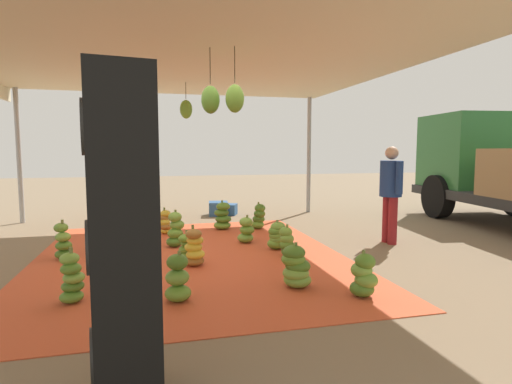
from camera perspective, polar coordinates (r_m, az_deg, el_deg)
The scene contains 22 objects.
ground_plane at distance 7.14m, azimuth 16.02°, elevation -7.14°, with size 40.00×40.00×0.00m, color #7F6B51.
tarp_orange at distance 6.24m, azimuth -8.94°, elevation -8.79°, with size 5.47×4.41×0.01m, color #D1512D.
tent_canopy at distance 6.18m, azimuth -10.15°, elevation 17.71°, with size 8.00×7.00×2.95m.
banana_bunch_0 at distance 6.83m, azimuth -20.24°, elevation -6.18°, with size 0.44×0.43×0.46m.
banana_bunch_1 at distance 7.91m, azimuth -12.43°, elevation -4.17°, with size 0.34×0.33×0.50m.
banana_bunch_2 at distance 6.57m, azimuth 2.95°, elevation -6.11°, with size 0.39×0.40×0.47m.
banana_bunch_3 at distance 6.11m, azimuth 4.35°, elevation -7.02°, with size 0.33×0.34×0.48m.
banana_bunch_4 at distance 6.05m, azimuth -9.48°, elevation -7.54°, with size 0.34×0.34×0.43m.
banana_bunch_5 at distance 4.63m, azimuth 14.62°, elevation -11.20°, with size 0.37×0.38×0.50m.
banana_bunch_6 at distance 8.22m, azimuth 0.39°, elevation -3.50°, with size 0.37×0.34×0.54m.
banana_bunch_7 at distance 7.01m, azimuth -1.37°, elevation -5.38°, with size 0.37×0.38×0.47m.
banana_bunch_8 at distance 4.72m, azimuth -24.06°, elevation -10.92°, with size 0.33×0.33×0.57m.
banana_bunch_9 at distance 4.80m, azimuth 5.52°, elevation -10.31°, with size 0.38×0.39×0.52m.
banana_bunch_10 at distance 6.58m, azimuth -25.07°, elevation -6.31°, with size 0.34×0.34×0.57m.
banana_bunch_11 at distance 8.21m, azimuth -4.63°, elevation -3.43°, with size 0.47×0.47×0.57m.
banana_bunch_12 at distance 4.44m, azimuth -10.75°, elevation -11.76°, with size 0.35×0.35×0.53m.
banana_bunch_13 at distance 6.84m, azimuth -11.06°, elevation -5.24°, with size 0.39×0.40×0.60m.
banana_bunch_14 at distance 5.68m, azimuth -8.48°, elevation -7.71°, with size 0.36×0.36×0.56m.
worker_0 at distance 7.28m, azimuth 18.09°, elevation 0.63°, with size 0.60×0.36×1.63m.
speaker_stack at distance 2.64m, azimuth -17.97°, elevation -6.24°, with size 0.56×0.46×2.05m.
crate_0 at distance 10.13m, azimuth -3.94°, elevation -2.41°, with size 0.40×0.43×0.26m, color #335B8E.
crate_1 at distance 10.05m, azimuth -5.22°, elevation -2.29°, with size 0.50×0.45×0.33m, color #335B8E.
Camera 1 is at (6.02, -0.50, 1.56)m, focal length 29.01 mm.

